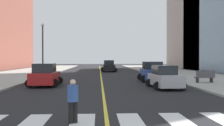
% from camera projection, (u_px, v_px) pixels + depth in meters
% --- Properties ---
extents(sidewalk_kerb_east, '(10.00, 120.00, 0.15)m').
position_uv_depth(sidewalk_kerb_east, '(224.00, 82.00, 25.55)').
color(sidewalk_kerb_east, '#9E9B93').
rests_on(sidewalk_kerb_east, ground).
extents(crosswalk_paint, '(13.50, 4.00, 0.01)m').
position_uv_depth(crosswalk_paint, '(107.00, 126.00, 8.95)').
color(crosswalk_paint, silver).
rests_on(crosswalk_paint, ground).
extents(lane_divider_paint, '(0.16, 80.00, 0.01)m').
position_uv_depth(lane_divider_paint, '(100.00, 72.00, 44.90)').
color(lane_divider_paint, yellow).
rests_on(lane_divider_paint, ground).
extents(parking_garage_concrete, '(18.00, 24.00, 23.30)m').
position_uv_depth(parking_garage_concrete, '(217.00, 20.00, 61.96)').
color(parking_garage_concrete, '#9E9B93').
rests_on(parking_garage_concrete, ground).
extents(car_silver_nearest, '(2.66, 4.15, 1.82)m').
position_uv_depth(car_silver_nearest, '(165.00, 78.00, 20.27)').
color(car_silver_nearest, '#B7B7BC').
rests_on(car_silver_nearest, ground).
extents(car_yellow_second, '(2.67, 4.21, 1.86)m').
position_uv_depth(car_yellow_second, '(109.00, 65.00, 59.12)').
color(car_yellow_second, gold).
rests_on(car_yellow_second, ground).
extents(car_black_third, '(2.91, 4.66, 2.08)m').
position_uv_depth(car_black_third, '(109.00, 66.00, 46.80)').
color(car_black_third, black).
rests_on(car_black_third, ground).
extents(car_red_fourth, '(2.76, 4.38, 1.94)m').
position_uv_depth(car_red_fourth, '(45.00, 75.00, 22.09)').
color(car_red_fourth, red).
rests_on(car_red_fourth, ground).
extents(car_blue_fifth, '(2.97, 4.66, 2.05)m').
position_uv_depth(car_blue_fifth, '(152.00, 72.00, 26.48)').
color(car_blue_fifth, '#2D479E').
rests_on(car_blue_fifth, ground).
extents(park_bench, '(1.83, 0.66, 1.12)m').
position_uv_depth(park_bench, '(205.00, 77.00, 23.64)').
color(park_bench, '#47474C').
rests_on(park_bench, sidewalk_kerb_east).
extents(pedestrian_crossing, '(0.40, 0.40, 1.60)m').
position_uv_depth(pedestrian_crossing, '(73.00, 99.00, 9.34)').
color(pedestrian_crossing, black).
rests_on(pedestrian_crossing, ground).
extents(fire_hydrant, '(0.26, 0.26, 0.89)m').
position_uv_depth(fire_hydrant, '(169.00, 74.00, 29.76)').
color(fire_hydrant, red).
rests_on(fire_hydrant, sidewalk_kerb_east).
extents(street_lamp, '(0.44, 0.44, 7.07)m').
position_uv_depth(street_lamp, '(43.00, 44.00, 35.05)').
color(street_lamp, '#38383D').
rests_on(street_lamp, sidewalk_kerb_west).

